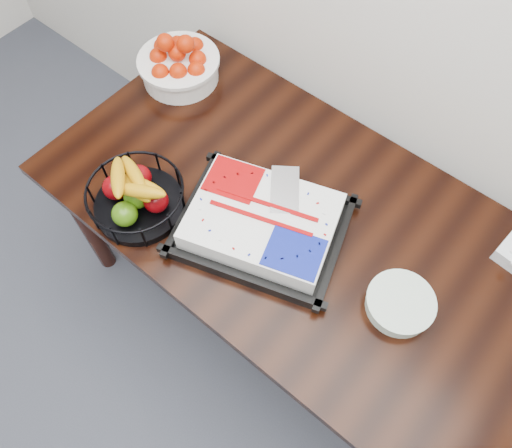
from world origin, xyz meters
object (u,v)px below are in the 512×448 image
Objects in this scene: cake_tray at (262,223)px; plate_stack at (400,304)px; tangerine_bowl at (178,61)px; table at (309,237)px; fruit_basket at (136,197)px.

cake_tray is 3.00× the size of plate_stack.
table is at bearing -14.88° from tangerine_bowl.
tangerine_bowl reaches higher than plate_stack.
cake_tray is 0.46m from plate_stack.
fruit_basket is at bearing -58.94° from tangerine_bowl.
table is 5.95× the size of tangerine_bowl.
fruit_basket is at bearing -163.74° from plate_stack.
tangerine_bowl is at bearing 165.12° from table.
table is at bearing 47.49° from cake_tray.
fruit_basket reaches higher than cake_tray.
fruit_basket is (-0.46, -0.30, 0.15)m from table.
plate_stack is at bearing 16.26° from fruit_basket.
tangerine_bowl is 1.54× the size of plate_stack.
tangerine_bowl is at bearing 166.56° from plate_stack.
tangerine_bowl is 1.15m from plate_stack.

